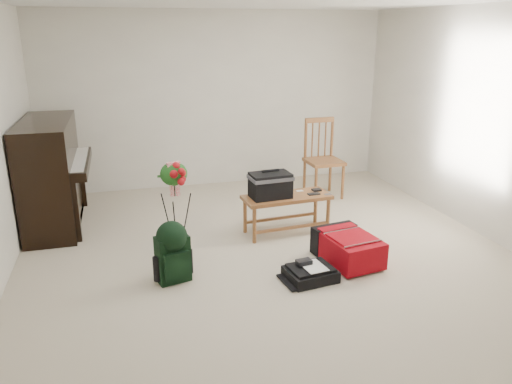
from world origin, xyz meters
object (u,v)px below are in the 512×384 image
object	(u,v)px
red_suitcase	(346,246)
black_duffel	(310,273)
bench	(275,188)
flower_stand	(176,213)
green_backpack	(172,249)
piano	(52,176)
dining_chair	(323,159)

from	to	relation	value
red_suitcase	black_duffel	distance (m)	0.59
red_suitcase	bench	bearing A→B (deg)	110.86
flower_stand	green_backpack	bearing A→B (deg)	-119.32
piano	dining_chair	world-z (taller)	piano
piano	red_suitcase	size ratio (longest dim) A/B	2.00
bench	flower_stand	bearing A→B (deg)	-163.67
red_suitcase	green_backpack	xyz separation A→B (m)	(-1.73, 0.01, 0.17)
bench	red_suitcase	size ratio (longest dim) A/B	1.36
piano	dining_chair	xyz separation A→B (m)	(3.47, 0.17, -0.08)
red_suitcase	green_backpack	bearing A→B (deg)	170.74
dining_chair	bench	bearing A→B (deg)	-134.49
dining_chair	black_duffel	size ratio (longest dim) A/B	2.22
bench	black_duffel	distance (m)	1.24
dining_chair	green_backpack	world-z (taller)	dining_chair
piano	black_duffel	distance (m)	3.25
piano	black_duffel	bearing A→B (deg)	-41.25
green_backpack	flower_stand	xyz separation A→B (m)	(0.09, 0.39, 0.20)
red_suitcase	black_duffel	xyz separation A→B (m)	(-0.50, -0.30, -0.09)
dining_chair	green_backpack	size ratio (longest dim) A/B	1.83
piano	red_suitcase	world-z (taller)	piano
black_duffel	red_suitcase	bearing A→B (deg)	24.00
piano	green_backpack	size ratio (longest dim) A/B	2.56
black_duffel	flower_stand	bearing A→B (deg)	140.89
dining_chair	piano	bearing A→B (deg)	-179.05
red_suitcase	black_duffel	bearing A→B (deg)	-157.50
green_backpack	flower_stand	size ratio (longest dim) A/B	0.55
red_suitcase	dining_chair	bearing A→B (deg)	65.27
red_suitcase	flower_stand	distance (m)	1.73
dining_chair	black_duffel	distance (m)	2.56
flower_stand	bench	bearing A→B (deg)	4.02
flower_stand	piano	bearing A→B (deg)	115.18
piano	black_duffel	size ratio (longest dim) A/B	3.10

